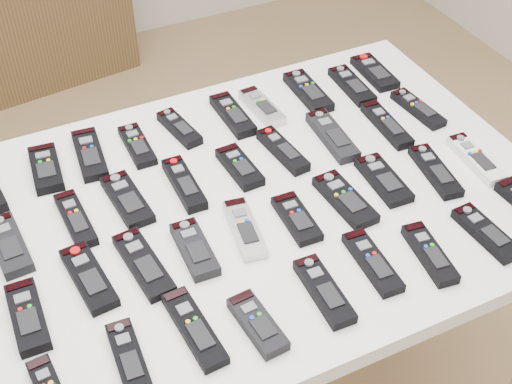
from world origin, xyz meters
name	(u,v)px	position (x,y,z in m)	size (l,w,h in m)	color
ground	(200,374)	(0.00, 0.00, 0.00)	(4.00, 4.00, 0.00)	#967A4C
table	(256,218)	(0.11, -0.14, 0.72)	(1.25, 0.88, 0.78)	white
remote_1	(46,169)	(-0.27, 0.14, 0.79)	(0.06, 0.15, 0.02)	black
remote_2	(90,154)	(-0.17, 0.15, 0.79)	(0.06, 0.18, 0.02)	black
remote_3	(137,146)	(-0.06, 0.13, 0.79)	(0.05, 0.15, 0.02)	black
remote_4	(179,128)	(0.05, 0.15, 0.79)	(0.04, 0.15, 0.02)	black
remote_5	(233,115)	(0.19, 0.14, 0.79)	(0.05, 0.17, 0.02)	black
remote_6	(262,107)	(0.27, 0.14, 0.79)	(0.05, 0.16, 0.02)	#B7B7BC
remote_7	(308,92)	(0.40, 0.15, 0.79)	(0.06, 0.18, 0.02)	black
remote_8	(352,85)	(0.52, 0.13, 0.79)	(0.05, 0.17, 0.02)	black
remote_9	(375,72)	(0.61, 0.16, 0.79)	(0.06, 0.16, 0.02)	black
remote_10	(9,245)	(-0.39, -0.06, 0.79)	(0.06, 0.17, 0.02)	black
remote_11	(76,219)	(-0.25, -0.05, 0.79)	(0.05, 0.17, 0.02)	black
remote_12	(127,200)	(-0.14, -0.04, 0.79)	(0.06, 0.17, 0.02)	black
remote_13	(184,184)	(-0.01, -0.04, 0.79)	(0.05, 0.17, 0.02)	black
remote_14	(240,167)	(0.12, -0.04, 0.79)	(0.05, 0.14, 0.02)	black
remote_15	(283,150)	(0.24, -0.03, 0.79)	(0.04, 0.17, 0.02)	black
remote_16	(332,136)	(0.37, -0.04, 0.79)	(0.05, 0.19, 0.02)	black
remote_17	(387,125)	(0.51, -0.05, 0.79)	(0.04, 0.18, 0.02)	black
remote_18	(418,109)	(0.61, -0.03, 0.79)	(0.04, 0.16, 0.02)	black
remote_19	(28,317)	(-0.40, -0.26, 0.79)	(0.06, 0.16, 0.02)	black
remote_20	(89,277)	(-0.27, -0.21, 0.79)	(0.06, 0.17, 0.02)	black
remote_21	(144,264)	(-0.17, -0.23, 0.79)	(0.06, 0.18, 0.02)	black
remote_22	(195,249)	(-0.06, -0.23, 0.79)	(0.05, 0.15, 0.02)	black
remote_23	(245,229)	(0.05, -0.22, 0.79)	(0.05, 0.17, 0.02)	#B7B7BC
remote_24	(297,218)	(0.16, -0.24, 0.79)	(0.05, 0.14, 0.02)	black
remote_25	(345,199)	(0.28, -0.24, 0.79)	(0.06, 0.17, 0.02)	black
remote_26	(384,180)	(0.39, -0.22, 0.79)	(0.06, 0.16, 0.02)	black
remote_27	(435,171)	(0.51, -0.24, 0.79)	(0.05, 0.17, 0.02)	black
remote_28	(476,159)	(0.62, -0.25, 0.79)	(0.05, 0.17, 0.02)	silver
remote_30	(129,359)	(-0.26, -0.42, 0.79)	(0.05, 0.16, 0.02)	black
remote_31	(194,328)	(-0.14, -0.41, 0.79)	(0.05, 0.18, 0.02)	black
remote_32	(258,324)	(-0.03, -0.45, 0.79)	(0.05, 0.14, 0.02)	black
remote_33	(324,291)	(0.11, -0.44, 0.79)	(0.05, 0.17, 0.02)	black
remote_34	(372,262)	(0.23, -0.41, 0.79)	(0.05, 0.17, 0.02)	black
remote_35	(430,254)	(0.35, -0.45, 0.79)	(0.05, 0.16, 0.02)	black
remote_36	(486,233)	(0.48, -0.45, 0.79)	(0.05, 0.16, 0.02)	black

